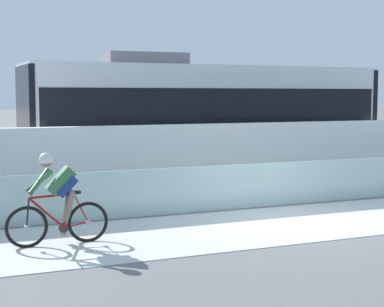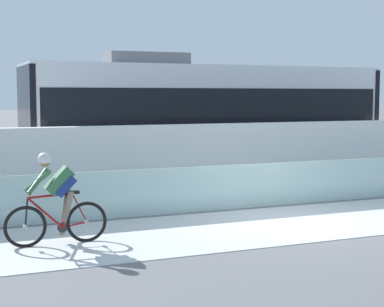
% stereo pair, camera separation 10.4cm
% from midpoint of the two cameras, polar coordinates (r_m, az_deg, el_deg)
% --- Properties ---
extents(ground_plane, '(200.00, 200.00, 0.00)m').
position_cam_midpoint_polar(ground_plane, '(12.77, 9.76, -6.30)').
color(ground_plane, slate).
extents(bike_path_deck, '(32.00, 3.20, 0.01)m').
position_cam_midpoint_polar(bike_path_deck, '(12.77, 9.76, -6.28)').
color(bike_path_deck, silver).
rests_on(bike_path_deck, ground).
extents(glass_parapet, '(32.00, 0.05, 1.01)m').
position_cam_midpoint_polar(glass_parapet, '(14.25, 5.79, -2.98)').
color(glass_parapet, silver).
rests_on(glass_parapet, ground).
extents(concrete_barrier_wall, '(32.00, 0.36, 1.85)m').
position_cam_midpoint_polar(concrete_barrier_wall, '(15.79, 2.67, -0.59)').
color(concrete_barrier_wall, white).
rests_on(concrete_barrier_wall, ground).
extents(tram_rail_near, '(32.00, 0.08, 0.01)m').
position_cam_midpoint_polar(tram_rail_near, '(18.15, -0.72, -2.72)').
color(tram_rail_near, '#595654').
rests_on(tram_rail_near, ground).
extents(tram_rail_far, '(32.00, 0.08, 0.01)m').
position_cam_midpoint_polar(tram_rail_far, '(19.48, -2.31, -2.17)').
color(tram_rail_far, '#595654').
rests_on(tram_rail_far, ground).
extents(tram, '(11.06, 2.54, 3.81)m').
position_cam_midpoint_polar(tram, '(19.08, 1.56, 3.37)').
color(tram, silver).
rests_on(tram, ground).
extents(cyclist_on_bike, '(1.77, 0.58, 1.61)m').
position_cam_midpoint_polar(cyclist_on_bike, '(10.85, -12.13, -4.23)').
color(cyclist_on_bike, black).
rests_on(cyclist_on_bike, ground).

